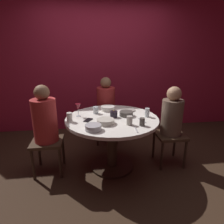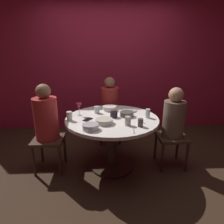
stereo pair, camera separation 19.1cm
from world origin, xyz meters
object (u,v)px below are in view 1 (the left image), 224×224
seated_diner_left (45,121)px  cup_by_right_diner (130,120)px  bowl_small_white (108,108)px  bowl_sauce_side (106,121)px  cup_center_front (142,122)px  dining_table (112,129)px  cup_near_candle (70,117)px  wine_glass (78,107)px  bowl_serving_large (93,127)px  cup_by_left_diner (147,113)px  cup_far_edge (96,110)px  seated_diner_back (106,103)px  dinner_plate (128,110)px  candle_holder (114,114)px  bowl_salad_center (126,114)px  cell_phone (88,120)px

seated_diner_left → cup_by_right_diner: seated_diner_left is taller
seated_diner_left → bowl_small_white: size_ratio=5.95×
bowl_sauce_side → cup_center_front: cup_center_front is taller
dining_table → cup_near_candle: size_ratio=10.48×
wine_glass → bowl_serving_large: 0.54m
bowl_sauce_side → cup_by_left_diner: size_ratio=1.80×
wine_glass → cup_far_edge: wine_glass is taller
cup_near_candle → seated_diner_back: bearing=59.5°
dinner_plate → bowl_small_white: 0.30m
seated_diner_left → cup_center_front: (1.19, -0.33, 0.06)m
cup_by_left_diner → cup_by_right_diner: size_ratio=1.09×
dinner_plate → bowl_serving_large: size_ratio=1.14×
seated_diner_left → candle_holder: seated_diner_left is taller
bowl_sauce_side → bowl_small_white: bearing=80.9°
bowl_salad_center → bowl_sauce_side: (-0.31, -0.26, -0.00)m
cell_phone → bowl_serving_large: bearing=129.3°
bowl_salad_center → cup_near_candle: 0.76m
dinner_plate → bowl_small_white: bearing=172.9°
candle_holder → bowl_sauce_side: candle_holder is taller
cup_near_candle → dining_table: bearing=8.4°
candle_holder → cup_far_edge: candle_holder is taller
wine_glass → cup_center_front: 0.89m
cup_far_edge → seated_diner_back: bearing=72.1°
bowl_small_white → cup_far_edge: bearing=-146.5°
cup_near_candle → cup_far_edge: 0.45m
bowl_sauce_side → cup_by_right_diner: cup_by_right_diner is taller
seated_diner_back → cup_far_edge: bearing=-17.9°
bowl_serving_large → cup_by_right_diner: (0.44, 0.11, 0.02)m
dinner_plate → cup_center_front: size_ratio=2.21×
wine_glass → bowl_small_white: wine_glass is taller
bowl_serving_large → cup_near_candle: bearing=132.8°
candle_holder → dinner_plate: size_ratio=0.49×
bowl_sauce_side → cup_far_edge: cup_far_edge is taller
dinner_plate → cup_far_edge: cup_far_edge is taller
cup_far_edge → seated_diner_left: bearing=-162.4°
bowl_salad_center → bowl_sauce_side: bowl_salad_center is taller
dining_table → bowl_small_white: (-0.02, 0.33, 0.20)m
seated_diner_back → bowl_serving_large: 1.26m
wine_glass → cup_near_candle: 0.23m
cup_near_candle → bowl_sauce_side: bearing=-15.8°
dinner_plate → bowl_salad_center: bearing=-107.1°
wine_glass → cup_center_front: bearing=-30.0°
dining_table → bowl_serving_large: bowl_serving_large is taller
cup_by_left_diner → cup_far_edge: cup_by_left_diner is taller
seated_diner_left → bowl_sauce_side: bearing=-15.1°
cup_center_front → dinner_plate: bearing=93.7°
bowl_serving_large → cup_center_front: size_ratio=1.94×
seated_diner_left → bowl_serving_large: size_ratio=6.48×
cell_phone → cup_near_candle: 0.24m
bowl_serving_large → cup_by_left_diner: size_ratio=1.56×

